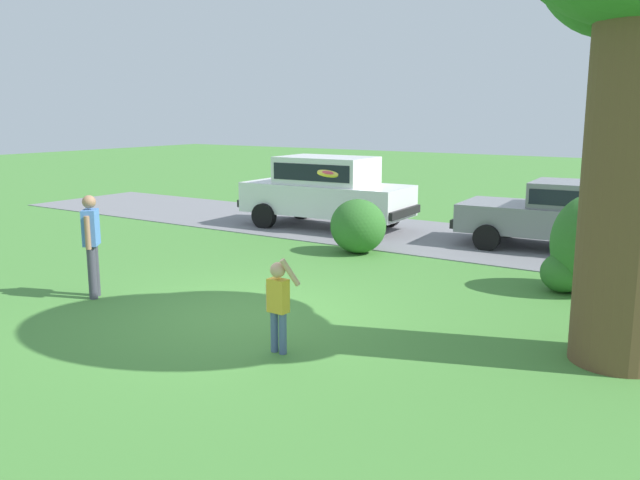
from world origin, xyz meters
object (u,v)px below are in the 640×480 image
at_px(parked_sedan, 561,213).
at_px(adult_onlooker, 92,240).
at_px(child_thrower, 278,300).
at_px(parked_suv, 326,188).
at_px(frisbee, 328,174).

relative_size(parked_sedan, adult_onlooker, 2.60).
height_order(child_thrower, adult_onlooker, adult_onlooker).
distance_m(parked_sedan, parked_suv, 6.00).
relative_size(frisbee, adult_onlooker, 0.16).
height_order(parked_sedan, parked_suv, parked_suv).
bearing_deg(adult_onlooker, child_thrower, -4.99).
distance_m(parked_sedan, frisbee, 8.16).
relative_size(parked_sedan, frisbee, 16.03).
distance_m(child_thrower, adult_onlooker, 4.21).
bearing_deg(child_thrower, parked_sedan, 81.29).
height_order(frisbee, adult_onlooker, frisbee).
distance_m(parked_suv, adult_onlooker, 7.88).
bearing_deg(adult_onlooker, parked_suv, 93.25).
distance_m(parked_sedan, child_thrower, 8.87).
distance_m(parked_suv, child_thrower, 9.45).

